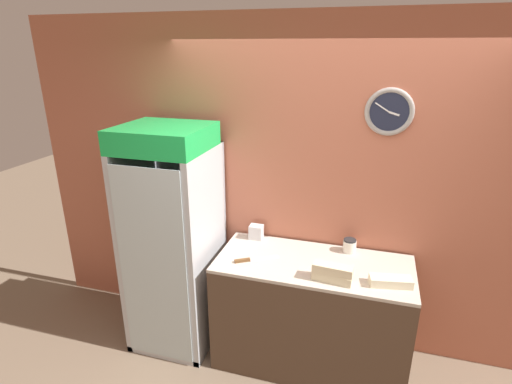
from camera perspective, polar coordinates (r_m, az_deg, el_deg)
The scene contains 9 objects.
wall_back at distance 3.25m, azimuth 9.71°, elevation 0.12°, with size 5.20×0.09×2.70m.
prep_counter at distance 3.34m, azimuth 7.83°, elevation -16.74°, with size 1.47×0.66×0.91m.
beverage_cooler at distance 3.39m, azimuth -11.42°, elevation -5.05°, with size 0.66×0.70×1.90m.
sandwich_stack_bottom at distance 2.88m, azimuth 10.86°, elevation -11.79°, with size 0.29×0.14×0.06m.
sandwich_stack_middle at distance 2.85m, azimuth 10.94°, elevation -10.73°, with size 0.28×0.13×0.06m.
sandwich_flat_left at distance 2.93m, azimuth 18.68°, elevation -11.98°, with size 0.30×0.16×0.06m.
chefs_knife at distance 3.08m, azimuth -0.78°, elevation -9.65°, with size 0.31×0.22×0.02m.
condiment_jar at distance 3.27m, azimuth 13.22°, elevation -7.46°, with size 0.10×0.10×0.11m.
napkin_dispenser at distance 3.39m, azimuth 0.02°, elevation -5.74°, with size 0.11×0.09×0.12m.
Camera 1 is at (0.34, -1.78, 2.45)m, focal length 28.00 mm.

